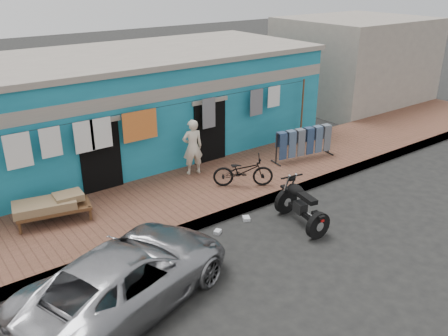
# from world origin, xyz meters

# --- Properties ---
(ground) EXTENTS (80.00, 80.00, 0.00)m
(ground) POSITION_xyz_m (0.00, 0.00, 0.00)
(ground) COLOR black
(ground) RESTS_ON ground
(sidewalk) EXTENTS (28.00, 3.00, 0.25)m
(sidewalk) POSITION_xyz_m (0.00, 3.00, 0.12)
(sidewalk) COLOR brown
(sidewalk) RESTS_ON ground
(curb) EXTENTS (28.00, 0.10, 0.25)m
(curb) POSITION_xyz_m (0.00, 1.55, 0.12)
(curb) COLOR gray
(curb) RESTS_ON ground
(building) EXTENTS (12.20, 5.20, 3.36)m
(building) POSITION_xyz_m (-0.00, 6.99, 1.69)
(building) COLOR #196E89
(building) RESTS_ON ground
(neighbor_right) EXTENTS (6.00, 5.00, 3.80)m
(neighbor_right) POSITION_xyz_m (11.00, 7.00, 1.90)
(neighbor_right) COLOR #9E9384
(neighbor_right) RESTS_ON ground
(clothesline) EXTENTS (10.06, 0.06, 2.10)m
(clothesline) POSITION_xyz_m (-0.77, 4.25, 1.80)
(clothesline) COLOR brown
(clothesline) RESTS_ON sidewalk
(car) EXTENTS (4.81, 3.32, 1.24)m
(car) POSITION_xyz_m (-3.64, 0.02, 0.62)
(car) COLOR #A6A6AA
(car) RESTS_ON ground
(seated_person) EXTENTS (0.66, 0.52, 1.62)m
(seated_person) POSITION_xyz_m (0.33, 3.94, 1.06)
(seated_person) COLOR beige
(seated_person) RESTS_ON sidewalk
(bicycle) EXTENTS (1.66, 1.39, 1.05)m
(bicycle) POSITION_xyz_m (0.95, 2.42, 0.77)
(bicycle) COLOR black
(bicycle) RESTS_ON sidewalk
(motorcycle) EXTENTS (1.25, 1.94, 1.11)m
(motorcycle) POSITION_xyz_m (1.00, 0.24, 0.55)
(motorcycle) COLOR black
(motorcycle) RESTS_ON ground
(charpoy) EXTENTS (2.09, 1.54, 0.59)m
(charpoy) POSITION_xyz_m (-3.84, 3.52, 0.54)
(charpoy) COLOR brown
(charpoy) RESTS_ON sidewalk
(jeans_rack) EXTENTS (2.24, 1.11, 1.01)m
(jeans_rack) POSITION_xyz_m (3.74, 2.88, 0.76)
(jeans_rack) COLOR black
(jeans_rack) RESTS_ON sidewalk
(litter_a) EXTENTS (0.23, 0.21, 0.08)m
(litter_a) POSITION_xyz_m (-0.85, 1.11, 0.04)
(litter_a) COLOR silver
(litter_a) RESTS_ON ground
(litter_b) EXTENTS (0.21, 0.20, 0.08)m
(litter_b) POSITION_xyz_m (1.29, 1.09, 0.04)
(litter_b) COLOR silver
(litter_b) RESTS_ON ground
(litter_c) EXTENTS (0.24, 0.26, 0.08)m
(litter_c) POSITION_xyz_m (0.09, 1.20, 0.04)
(litter_c) COLOR silver
(litter_c) RESTS_ON ground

